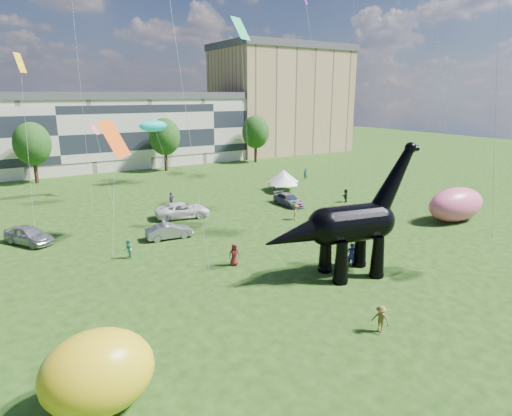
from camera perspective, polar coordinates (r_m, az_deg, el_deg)
ground at (r=27.17m, az=12.02°, el=-13.60°), size 220.00×220.00×0.00m
terrace_row at (r=79.75m, az=-25.35°, el=8.68°), size 78.00×11.00×12.00m
apartment_block at (r=99.78m, az=3.31°, el=13.95°), size 28.00×18.00×22.00m
tree_mid_left at (r=70.44m, az=-27.73°, el=7.98°), size 5.20×5.20×9.44m
tree_mid_right at (r=74.54m, az=-12.10°, el=9.65°), size 5.20×5.20×9.44m
tree_far_right at (r=82.31m, az=-0.05°, el=10.46°), size 5.20×5.20×9.44m
dinosaur_sculpture at (r=31.09m, az=11.97°, el=-2.40°), size 12.12×4.34×9.87m
car_silver at (r=42.68m, az=-28.07°, el=-3.19°), size 4.20×5.13×1.65m
car_grey at (r=39.90m, az=-11.50°, el=-3.04°), size 4.35×1.91×1.39m
car_white at (r=46.28m, az=-9.77°, el=-0.30°), size 6.21×3.84×1.60m
car_dark at (r=50.83m, az=4.37°, el=1.12°), size 1.91×4.68×1.36m
gazebo_near at (r=58.71m, az=3.67°, el=4.32°), size 5.33×5.33×2.81m
gazebo_far at (r=57.25m, az=3.78°, el=3.83°), size 4.72×4.72×2.52m
inflatable_pink at (r=48.76m, az=25.11°, el=0.43°), size 7.24×3.91×3.53m
inflatable_yellow at (r=19.90m, az=-20.33°, el=-19.88°), size 4.85×3.84×3.56m
visitors at (r=38.51m, az=-5.38°, el=-3.19°), size 48.77×37.52×1.89m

